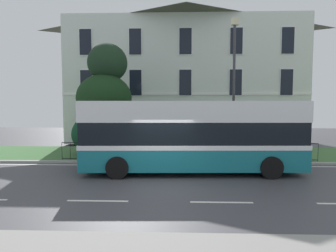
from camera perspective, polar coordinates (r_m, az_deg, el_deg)
name	(u,v)px	position (r m, az deg, el deg)	size (l,w,h in m)	color
ground_plane	(163,179)	(12.06, -0.92, -10.75)	(60.00, 56.00, 0.18)	#414145
georgian_townhouse	(184,75)	(25.97, 3.24, 10.26)	(18.96, 9.50, 11.39)	silver
iron_verge_railing	(188,151)	(15.25, 4.08, -5.14)	(13.81, 0.04, 0.97)	black
evergreen_tree	(104,108)	(17.75, -12.88, 3.57)	(3.67, 3.59, 6.93)	#423328
single_decker_bus	(192,135)	(13.03, 4.93, -1.86)	(9.98, 3.01, 3.28)	#176D7A
street_lamp_post	(234,81)	(15.91, 13.20, 8.94)	(0.36, 0.24, 7.64)	#333338
litter_bin	(118,148)	(16.28, -10.16, -4.45)	(0.45, 0.45, 1.09)	#4C4742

